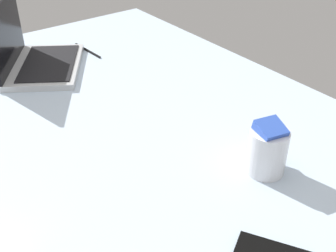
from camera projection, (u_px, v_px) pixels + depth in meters
The scene contains 4 objects.
bed_mattress at pixel (103, 180), 110.90cm from camera, with size 180.00×140.00×18.00cm, color silver.
laptop at pixel (34, 57), 143.52cm from camera, with size 40.20×37.18×23.00cm.
snack_cup at pixel (268, 149), 96.71cm from camera, with size 9.00×9.76×13.46cm.
charger_cable at pixel (88, 51), 158.57cm from camera, with size 17.00×0.60×0.60cm, color black.
Camera 1 is at (-78.41, 37.59, 81.29)cm, focal length 45.67 mm.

